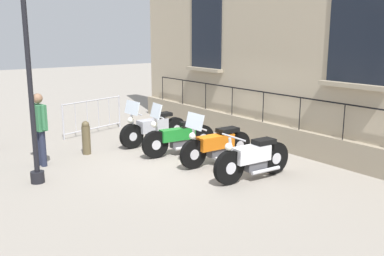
{
  "coord_description": "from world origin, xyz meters",
  "views": [
    {
      "loc": [
        6.0,
        8.13,
        3.05
      ],
      "look_at": [
        -0.06,
        0.0,
        0.8
      ],
      "focal_mm": 40.45,
      "sensor_mm": 36.0,
      "label": 1
    }
  ],
  "objects_px": {
    "motorcycle_orange": "(216,145)",
    "crowd_barrier": "(93,115)",
    "motorcycle_silver": "(153,129)",
    "pedestrian_standing": "(40,125)",
    "motorcycle_white": "(253,159)",
    "lamppost": "(29,68)",
    "bollard": "(86,138)",
    "motorcycle_green": "(179,138)"
  },
  "relations": [
    {
      "from": "motorcycle_orange",
      "to": "crowd_barrier",
      "type": "xyz_separation_m",
      "value": [
        0.99,
        -4.72,
        0.11
      ]
    },
    {
      "from": "motorcycle_silver",
      "to": "pedestrian_standing",
      "type": "bearing_deg",
      "value": 2.57
    },
    {
      "from": "motorcycle_white",
      "to": "lamppost",
      "type": "bearing_deg",
      "value": -33.68
    },
    {
      "from": "motorcycle_silver",
      "to": "lamppost",
      "type": "bearing_deg",
      "value": 19.42
    },
    {
      "from": "bollard",
      "to": "motorcycle_white",
      "type": "bearing_deg",
      "value": 117.41
    },
    {
      "from": "motorcycle_green",
      "to": "pedestrian_standing",
      "type": "bearing_deg",
      "value": -19.93
    },
    {
      "from": "motorcycle_silver",
      "to": "bollard",
      "type": "height_order",
      "value": "motorcycle_silver"
    },
    {
      "from": "motorcycle_green",
      "to": "motorcycle_white",
      "type": "bearing_deg",
      "value": 93.7
    },
    {
      "from": "motorcycle_silver",
      "to": "crowd_barrier",
      "type": "distance_m",
      "value": 2.39
    },
    {
      "from": "motorcycle_silver",
      "to": "pedestrian_standing",
      "type": "height_order",
      "value": "pedestrian_standing"
    },
    {
      "from": "motorcycle_orange",
      "to": "lamppost",
      "type": "distance_m",
      "value": 4.43
    },
    {
      "from": "crowd_barrier",
      "to": "pedestrian_standing",
      "type": "height_order",
      "value": "pedestrian_standing"
    },
    {
      "from": "motorcycle_green",
      "to": "motorcycle_white",
      "type": "xyz_separation_m",
      "value": [
        -0.16,
        2.49,
        0.01
      ]
    },
    {
      "from": "motorcycle_white",
      "to": "crowd_barrier",
      "type": "relative_size",
      "value": 0.92
    },
    {
      "from": "crowd_barrier",
      "to": "bollard",
      "type": "distance_m",
      "value": 2.38
    },
    {
      "from": "motorcycle_silver",
      "to": "bollard",
      "type": "xyz_separation_m",
      "value": [
        1.91,
        -0.16,
        -0.0
      ]
    },
    {
      "from": "motorcycle_green",
      "to": "pedestrian_standing",
      "type": "relative_size",
      "value": 1.2
    },
    {
      "from": "motorcycle_orange",
      "to": "bollard",
      "type": "height_order",
      "value": "motorcycle_orange"
    },
    {
      "from": "pedestrian_standing",
      "to": "lamppost",
      "type": "bearing_deg",
      "value": 67.65
    },
    {
      "from": "motorcycle_silver",
      "to": "motorcycle_white",
      "type": "xyz_separation_m",
      "value": [
        -0.13,
        3.76,
        0.01
      ]
    },
    {
      "from": "motorcycle_green",
      "to": "crowd_barrier",
      "type": "height_order",
      "value": "motorcycle_green"
    },
    {
      "from": "motorcycle_green",
      "to": "bollard",
      "type": "bearing_deg",
      "value": -37.38
    },
    {
      "from": "bollard",
      "to": "pedestrian_standing",
      "type": "bearing_deg",
      "value": 13.88
    },
    {
      "from": "motorcycle_orange",
      "to": "motorcycle_green",
      "type": "bearing_deg",
      "value": -78.5
    },
    {
      "from": "lamppost",
      "to": "motorcycle_silver",
      "type": "bearing_deg",
      "value": -160.58
    },
    {
      "from": "motorcycle_white",
      "to": "bollard",
      "type": "bearing_deg",
      "value": -62.59
    },
    {
      "from": "motorcycle_green",
      "to": "lamppost",
      "type": "bearing_deg",
      "value": 0.06
    },
    {
      "from": "motorcycle_orange",
      "to": "bollard",
      "type": "xyz_separation_m",
      "value": [
        2.12,
        -2.63,
        -0.02
      ]
    },
    {
      "from": "pedestrian_standing",
      "to": "bollard",
      "type": "bearing_deg",
      "value": -166.12
    },
    {
      "from": "motorcycle_orange",
      "to": "motorcycle_white",
      "type": "height_order",
      "value": "motorcycle_orange"
    },
    {
      "from": "motorcycle_white",
      "to": "motorcycle_orange",
      "type": "bearing_deg",
      "value": -93.6
    },
    {
      "from": "lamppost",
      "to": "bollard",
      "type": "distance_m",
      "value": 2.95
    },
    {
      "from": "lamppost",
      "to": "pedestrian_standing",
      "type": "xyz_separation_m",
      "value": [
        -0.46,
        -1.13,
        -1.41
      ]
    },
    {
      "from": "lamppost",
      "to": "bollard",
      "type": "xyz_separation_m",
      "value": [
        -1.7,
        -1.44,
        -1.94
      ]
    },
    {
      "from": "motorcycle_green",
      "to": "crowd_barrier",
      "type": "relative_size",
      "value": 0.95
    },
    {
      "from": "crowd_barrier",
      "to": "pedestrian_standing",
      "type": "relative_size",
      "value": 1.26
    },
    {
      "from": "motorcycle_white",
      "to": "bollard",
      "type": "distance_m",
      "value": 4.42
    },
    {
      "from": "motorcycle_silver",
      "to": "motorcycle_white",
      "type": "distance_m",
      "value": 3.76
    },
    {
      "from": "lamppost",
      "to": "pedestrian_standing",
      "type": "bearing_deg",
      "value": -112.35
    },
    {
      "from": "motorcycle_silver",
      "to": "motorcycle_green",
      "type": "relative_size",
      "value": 1.04
    },
    {
      "from": "motorcycle_green",
      "to": "crowd_barrier",
      "type": "xyz_separation_m",
      "value": [
        0.75,
        -3.52,
        0.13
      ]
    },
    {
      "from": "lamppost",
      "to": "crowd_barrier",
      "type": "height_order",
      "value": "lamppost"
    }
  ]
}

